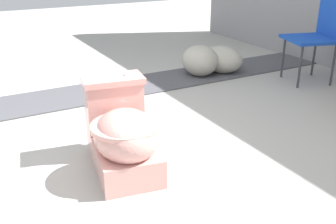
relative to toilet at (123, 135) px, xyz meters
name	(u,v)px	position (x,y,z in m)	size (l,w,h in m)	color
ground_plane	(91,158)	(-0.22, -0.13, -0.22)	(14.00, 14.00, 0.00)	#A8A59E
gravel_strip	(103,91)	(-1.36, 0.37, -0.21)	(0.56, 8.00, 0.01)	#4C4C51
toilet	(123,135)	(0.00, 0.00, 0.00)	(0.68, 0.47, 0.52)	#E09E93
folding_chair_left	(321,29)	(-0.65, 2.32, 0.29)	(0.55, 0.55, 0.83)	#1947B2
boulder_near	(200,61)	(-1.35, 1.42, -0.06)	(0.41, 0.36, 0.31)	#ADA899
boulder_far	(221,59)	(-1.34, 1.68, -0.08)	(0.46, 0.36, 0.28)	#ADA899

